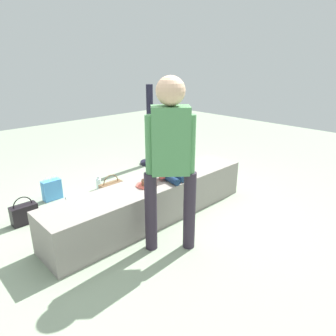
{
  "coord_description": "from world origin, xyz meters",
  "views": [
    {
      "loc": [
        -2.01,
        -2.34,
        1.7
      ],
      "look_at": [
        -0.04,
        -0.28,
        0.68
      ],
      "focal_mm": 32.61,
      "sensor_mm": 36.0,
      "label": 1
    }
  ],
  "objects_px": {
    "party_cup_red": "(161,170)",
    "handbag_brown_canvas": "(112,191)",
    "child_seated": "(168,161)",
    "water_bottle_near_gift": "(99,183)",
    "adult_standing": "(170,152)",
    "handbag_black_leather": "(24,214)",
    "cake_box_white": "(80,202)",
    "cake_plate": "(146,184)",
    "gift_bag": "(52,190)"
  },
  "relations": [
    {
      "from": "child_seated",
      "to": "water_bottle_near_gift",
      "type": "relative_size",
      "value": 2.55
    },
    {
      "from": "child_seated",
      "to": "party_cup_red",
      "type": "relative_size",
      "value": 4.78
    },
    {
      "from": "water_bottle_near_gift",
      "to": "gift_bag",
      "type": "bearing_deg",
      "value": 167.74
    },
    {
      "from": "water_bottle_near_gift",
      "to": "party_cup_red",
      "type": "relative_size",
      "value": 1.87
    },
    {
      "from": "gift_bag",
      "to": "cake_box_white",
      "type": "relative_size",
      "value": 1.07
    },
    {
      "from": "cake_plate",
      "to": "party_cup_red",
      "type": "distance_m",
      "value": 1.6
    },
    {
      "from": "cake_box_white",
      "to": "adult_standing",
      "type": "bearing_deg",
      "value": -80.82
    },
    {
      "from": "gift_bag",
      "to": "handbag_black_leather",
      "type": "bearing_deg",
      "value": -142.0
    },
    {
      "from": "child_seated",
      "to": "gift_bag",
      "type": "xyz_separation_m",
      "value": [
        -0.8,
        1.3,
        -0.51
      ]
    },
    {
      "from": "handbag_black_leather",
      "to": "party_cup_red",
      "type": "bearing_deg",
      "value": 3.61
    },
    {
      "from": "cake_box_white",
      "to": "handbag_black_leather",
      "type": "bearing_deg",
      "value": 172.64
    },
    {
      "from": "water_bottle_near_gift",
      "to": "handbag_black_leather",
      "type": "height_order",
      "value": "handbag_black_leather"
    },
    {
      "from": "adult_standing",
      "to": "handbag_black_leather",
      "type": "bearing_deg",
      "value": 120.3
    },
    {
      "from": "gift_bag",
      "to": "handbag_brown_canvas",
      "type": "height_order",
      "value": "handbag_brown_canvas"
    },
    {
      "from": "handbag_black_leather",
      "to": "handbag_brown_canvas",
      "type": "relative_size",
      "value": 0.89
    },
    {
      "from": "cake_box_white",
      "to": "handbag_black_leather",
      "type": "relative_size",
      "value": 0.92
    },
    {
      "from": "water_bottle_near_gift",
      "to": "handbag_brown_canvas",
      "type": "distance_m",
      "value": 0.43
    },
    {
      "from": "adult_standing",
      "to": "party_cup_red",
      "type": "bearing_deg",
      "value": 50.15
    },
    {
      "from": "cake_plate",
      "to": "handbag_black_leather",
      "type": "bearing_deg",
      "value": 137.49
    },
    {
      "from": "adult_standing",
      "to": "cake_plate",
      "type": "relative_size",
      "value": 7.04
    },
    {
      "from": "adult_standing",
      "to": "handbag_black_leather",
      "type": "relative_size",
      "value": 5.05
    },
    {
      "from": "handbag_brown_canvas",
      "to": "adult_standing",
      "type": "bearing_deg",
      "value": -98.0
    },
    {
      "from": "cake_plate",
      "to": "handbag_black_leather",
      "type": "xyz_separation_m",
      "value": [
        -0.99,
        0.9,
        -0.34
      ]
    },
    {
      "from": "gift_bag",
      "to": "party_cup_red",
      "type": "distance_m",
      "value": 1.68
    },
    {
      "from": "handbag_black_leather",
      "to": "handbag_brown_canvas",
      "type": "height_order",
      "value": "handbag_brown_canvas"
    },
    {
      "from": "handbag_brown_canvas",
      "to": "child_seated",
      "type": "bearing_deg",
      "value": -69.75
    },
    {
      "from": "gift_bag",
      "to": "water_bottle_near_gift",
      "type": "relative_size",
      "value": 1.62
    },
    {
      "from": "gift_bag",
      "to": "cake_box_white",
      "type": "height_order",
      "value": "gift_bag"
    },
    {
      "from": "party_cup_red",
      "to": "handbag_brown_canvas",
      "type": "xyz_separation_m",
      "value": [
        -1.13,
        -0.31,
        0.08
      ]
    },
    {
      "from": "cake_plate",
      "to": "water_bottle_near_gift",
      "type": "distance_m",
      "value": 1.21
    },
    {
      "from": "handbag_brown_canvas",
      "to": "cake_plate",
      "type": "bearing_deg",
      "value": -91.89
    },
    {
      "from": "child_seated",
      "to": "party_cup_red",
      "type": "height_order",
      "value": "child_seated"
    },
    {
      "from": "adult_standing",
      "to": "water_bottle_near_gift",
      "type": "bearing_deg",
      "value": 81.59
    },
    {
      "from": "child_seated",
      "to": "gift_bag",
      "type": "bearing_deg",
      "value": 121.78
    },
    {
      "from": "cake_plate",
      "to": "party_cup_red",
      "type": "bearing_deg",
      "value": 42.02
    },
    {
      "from": "handbag_black_leather",
      "to": "handbag_brown_canvas",
      "type": "xyz_separation_m",
      "value": [
        1.01,
        -0.18,
        0.02
      ]
    },
    {
      "from": "handbag_black_leather",
      "to": "water_bottle_near_gift",
      "type": "bearing_deg",
      "value": 12.73
    },
    {
      "from": "cake_plate",
      "to": "gift_bag",
      "type": "distance_m",
      "value": 1.41
    },
    {
      "from": "handbag_black_leather",
      "to": "adult_standing",
      "type": "bearing_deg",
      "value": -59.7
    },
    {
      "from": "cake_plate",
      "to": "water_bottle_near_gift",
      "type": "height_order",
      "value": "cake_plate"
    },
    {
      "from": "cake_plate",
      "to": "handbag_brown_canvas",
      "type": "xyz_separation_m",
      "value": [
        0.02,
        0.72,
        -0.32
      ]
    },
    {
      "from": "handbag_black_leather",
      "to": "cake_plate",
      "type": "bearing_deg",
      "value": -42.51
    },
    {
      "from": "adult_standing",
      "to": "gift_bag",
      "type": "distance_m",
      "value": 2.01
    },
    {
      "from": "cake_plate",
      "to": "gift_bag",
      "type": "height_order",
      "value": "cake_plate"
    },
    {
      "from": "child_seated",
      "to": "party_cup_red",
      "type": "bearing_deg",
      "value": 51.0
    },
    {
      "from": "child_seated",
      "to": "handbag_brown_canvas",
      "type": "height_order",
      "value": "child_seated"
    },
    {
      "from": "party_cup_red",
      "to": "cake_box_white",
      "type": "distance_m",
      "value": 1.54
    },
    {
      "from": "gift_bag",
      "to": "handbag_black_leather",
      "type": "height_order",
      "value": "handbag_black_leather"
    },
    {
      "from": "cake_box_white",
      "to": "handbag_brown_canvas",
      "type": "bearing_deg",
      "value": -14.28
    },
    {
      "from": "water_bottle_near_gift",
      "to": "party_cup_red",
      "type": "xyz_separation_m",
      "value": [
        1.06,
        -0.11,
        -0.04
      ]
    }
  ]
}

